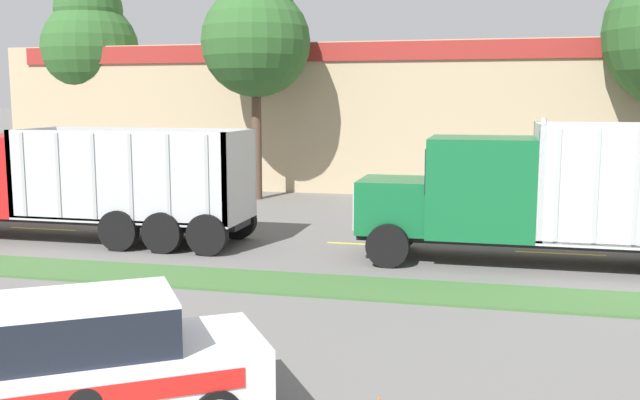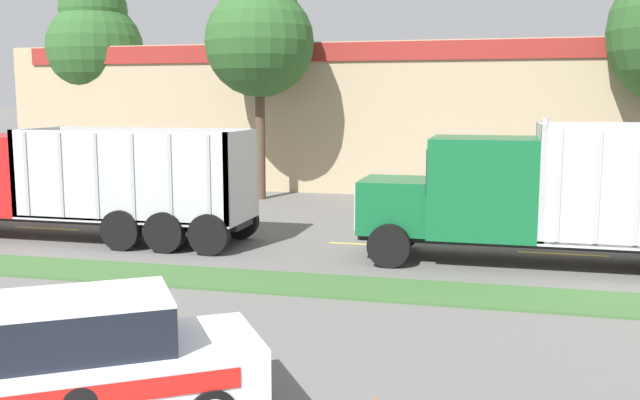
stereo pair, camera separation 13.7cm
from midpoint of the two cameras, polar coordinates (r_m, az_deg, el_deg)
grass_verge at (r=16.15m, az=2.86°, el=-6.99°), size 120.00×1.89×0.06m
centre_line_2 at (r=25.14m, az=-20.90°, el=-2.13°), size 2.40×0.14×0.01m
centre_line_3 at (r=22.51m, az=-9.53°, el=-2.85°), size 2.40×0.14×0.01m
centre_line_4 at (r=20.97m, az=4.16°, el=-3.56°), size 2.40×0.14×0.01m
centre_line_5 at (r=20.77m, az=19.04°, el=-4.10°), size 2.40×0.14×0.01m
dump_truck_mid at (r=23.56m, az=-21.80°, el=1.19°), size 11.72×2.71×3.36m
dump_truck_trail at (r=19.02m, az=17.62°, el=0.04°), size 11.52×2.83×3.78m
rally_car at (r=9.82m, az=-17.01°, el=-12.16°), size 4.33×3.68×1.77m
store_building_backdrop at (r=37.14m, az=11.94°, el=6.58°), size 43.85×12.10×6.74m
tree_behind_left at (r=38.32m, az=-17.49°, el=12.07°), size 4.80×4.80×10.31m
tree_behind_right at (r=30.40m, az=-4.76°, el=13.30°), size 4.55×4.55×9.99m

